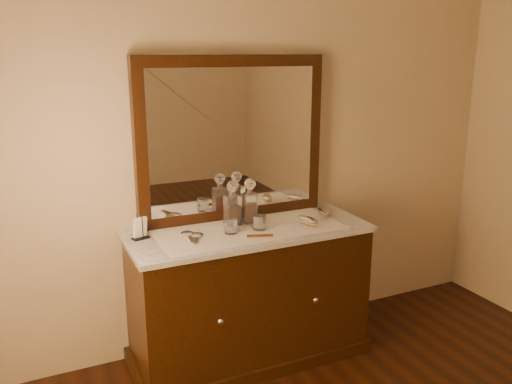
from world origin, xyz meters
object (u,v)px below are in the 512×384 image
at_px(decanter_left, 233,208).
at_px(decanter_right, 250,205).
at_px(dresser_cabinet, 249,296).
at_px(hand_mirror_outer, 188,235).
at_px(pin_dish, 234,229).
at_px(comb, 260,236).
at_px(brush_near, 308,221).
at_px(napkin_rack, 140,229).
at_px(mirror_frame, 232,139).
at_px(hand_mirror_inner, 197,236).
at_px(brush_far, 324,212).

bearing_deg(decanter_left, decanter_right, -0.73).
relative_size(dresser_cabinet, hand_mirror_outer, 6.89).
bearing_deg(pin_dish, comb, -60.14).
relative_size(dresser_cabinet, brush_near, 8.02).
relative_size(napkin_rack, hand_mirror_outer, 0.70).
height_order(decanter_right, hand_mirror_outer, decanter_right).
distance_m(dresser_cabinet, mirror_frame, 0.97).
distance_m(dresser_cabinet, napkin_rack, 0.80).
height_order(dresser_cabinet, napkin_rack, napkin_rack).
relative_size(decanter_right, hand_mirror_inner, 1.44).
bearing_deg(decanter_right, napkin_rack, 179.68).
distance_m(pin_dish, hand_mirror_outer, 0.28).
bearing_deg(dresser_cabinet, pin_dish, -179.77).
xyz_separation_m(dresser_cabinet, hand_mirror_outer, (-0.37, 0.02, 0.45)).
xyz_separation_m(dresser_cabinet, mirror_frame, (0.00, 0.25, 0.94)).
bearing_deg(pin_dish, decanter_left, 72.25).
height_order(napkin_rack, decanter_left, decanter_left).
height_order(comb, napkin_rack, napkin_rack).
bearing_deg(hand_mirror_inner, dresser_cabinet, 4.08).
bearing_deg(decanter_left, hand_mirror_inner, -155.45).
bearing_deg(hand_mirror_outer, comb, -25.92).
distance_m(napkin_rack, brush_far, 1.16).
relative_size(mirror_frame, pin_dish, 16.80).
bearing_deg(mirror_frame, decanter_right, -70.38).
distance_m(decanter_left, brush_far, 0.61).
bearing_deg(comb, brush_near, 32.85).
bearing_deg(decanter_right, mirror_frame, 109.62).
relative_size(dresser_cabinet, pin_dish, 19.60).
height_order(mirror_frame, comb, mirror_frame).
xyz_separation_m(decanter_right, brush_near, (0.30, -0.18, -0.08)).
bearing_deg(mirror_frame, comb, -90.47).
bearing_deg(brush_near, dresser_cabinet, 167.10).
relative_size(comb, decanter_left, 0.54).
bearing_deg(mirror_frame, hand_mirror_inner, -141.19).
height_order(comb, brush_near, brush_near).
bearing_deg(dresser_cabinet, napkin_rack, 170.64).
distance_m(mirror_frame, hand_mirror_outer, 0.65).
bearing_deg(napkin_rack, pin_dish, -11.04).
xyz_separation_m(dresser_cabinet, hand_mirror_inner, (-0.33, -0.02, 0.45)).
distance_m(brush_near, hand_mirror_inner, 0.69).
height_order(mirror_frame, hand_mirror_outer, mirror_frame).
height_order(dresser_cabinet, brush_far, brush_far).
height_order(napkin_rack, hand_mirror_outer, napkin_rack).
relative_size(dresser_cabinet, brush_far, 8.03).
bearing_deg(hand_mirror_outer, pin_dish, -3.98).
bearing_deg(mirror_frame, decanter_left, -113.38).
relative_size(dresser_cabinet, comb, 9.49).
bearing_deg(brush_far, brush_near, -150.10).
distance_m(napkin_rack, decanter_left, 0.56).
bearing_deg(brush_near, brush_far, 29.90).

